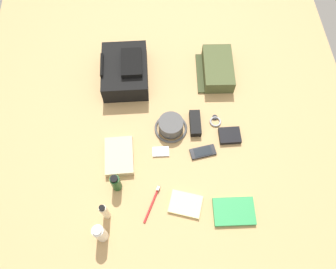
# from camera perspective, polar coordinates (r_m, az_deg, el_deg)

# --- Properties ---
(ground_plane) EXTENTS (2.64, 2.02, 0.02)m
(ground_plane) POSITION_cam_1_polar(r_m,az_deg,el_deg) (1.77, 0.00, -0.73)
(ground_plane) COLOR tan
(ground_plane) RESTS_ON ground
(backpack) EXTENTS (0.33, 0.25, 0.15)m
(backpack) POSITION_cam_1_polar(r_m,az_deg,el_deg) (1.92, -7.19, 10.58)
(backpack) COLOR black
(backpack) RESTS_ON ground_plane
(toiletry_pouch) EXTENTS (0.29, 0.21, 0.08)m
(toiletry_pouch) POSITION_cam_1_polar(r_m,az_deg,el_deg) (1.96, 8.27, 10.90)
(toiletry_pouch) COLOR #47512D
(toiletry_pouch) RESTS_ON ground_plane
(bucket_hat) EXTENTS (0.17, 0.17, 0.07)m
(bucket_hat) POSITION_cam_1_polar(r_m,az_deg,el_deg) (1.76, 0.49, 1.45)
(bucket_hat) COLOR #515151
(bucket_hat) RESTS_ON ground_plane
(toothpaste_tube) EXTENTS (0.05, 0.05, 0.16)m
(toothpaste_tube) POSITION_cam_1_polar(r_m,az_deg,el_deg) (1.57, -11.36, -16.00)
(toothpaste_tube) COLOR white
(toothpaste_tube) RESTS_ON ground_plane
(lotion_bottle) EXTENTS (0.03, 0.03, 0.15)m
(lotion_bottle) POSITION_cam_1_polar(r_m,az_deg,el_deg) (1.59, -10.61, -12.65)
(lotion_bottle) COLOR beige
(lotion_bottle) RESTS_ON ground_plane
(shampoo_bottle) EXTENTS (0.05, 0.05, 0.13)m
(shampoo_bottle) POSITION_cam_1_polar(r_m,az_deg,el_deg) (1.63, -8.78, -8.03)
(shampoo_bottle) COLOR #19471E
(shampoo_bottle) RESTS_ON ground_plane
(paperback_novel) EXTENTS (0.14, 0.20, 0.02)m
(paperback_novel) POSITION_cam_1_polar(r_m,az_deg,el_deg) (1.66, 11.04, -12.60)
(paperback_novel) COLOR #2D934C
(paperback_novel) RESTS_ON ground_plane
(cell_phone) EXTENTS (0.08, 0.14, 0.01)m
(cell_phone) POSITION_cam_1_polar(r_m,az_deg,el_deg) (1.73, 5.90, -2.93)
(cell_phone) COLOR black
(cell_phone) RESTS_ON ground_plane
(media_player) EXTENTS (0.05, 0.08, 0.01)m
(media_player) POSITION_cam_1_polar(r_m,az_deg,el_deg) (1.73, -1.21, -2.91)
(media_player) COLOR #B7B7BC
(media_player) RESTS_ON ground_plane
(wristwatch) EXTENTS (0.07, 0.06, 0.01)m
(wristwatch) POSITION_cam_1_polar(r_m,az_deg,el_deg) (1.82, 7.97, 2.27)
(wristwatch) COLOR #99999E
(wristwatch) RESTS_ON ground_plane
(toothbrush) EXTENTS (0.17, 0.09, 0.02)m
(toothbrush) POSITION_cam_1_polar(r_m,az_deg,el_deg) (1.64, -2.59, -11.27)
(toothbrush) COLOR red
(toothbrush) RESTS_ON ground_plane
(wallet) EXTENTS (0.09, 0.11, 0.02)m
(wallet) POSITION_cam_1_polar(r_m,az_deg,el_deg) (1.78, 10.35, -0.18)
(wallet) COLOR black
(wallet) RESTS_ON ground_plane
(notepad) EXTENTS (0.15, 0.18, 0.02)m
(notepad) POSITION_cam_1_polar(r_m,az_deg,el_deg) (1.64, 2.97, -11.63)
(notepad) COLOR beige
(notepad) RESTS_ON ground_plane
(folded_towel) EXTENTS (0.20, 0.14, 0.04)m
(folded_towel) POSITION_cam_1_polar(r_m,az_deg,el_deg) (1.72, -8.21, -3.61)
(folded_towel) COLOR #C6B289
(folded_towel) RESTS_ON ground_plane
(sunglasses_case) EXTENTS (0.14, 0.06, 0.04)m
(sunglasses_case) POSITION_cam_1_polar(r_m,az_deg,el_deg) (1.78, 4.60, 1.90)
(sunglasses_case) COLOR black
(sunglasses_case) RESTS_ON ground_plane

